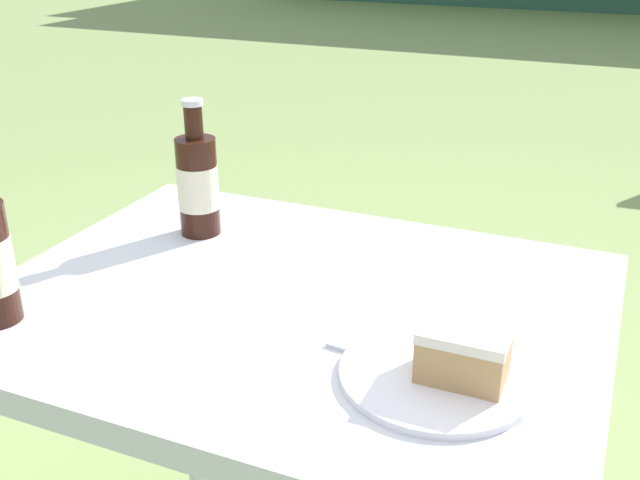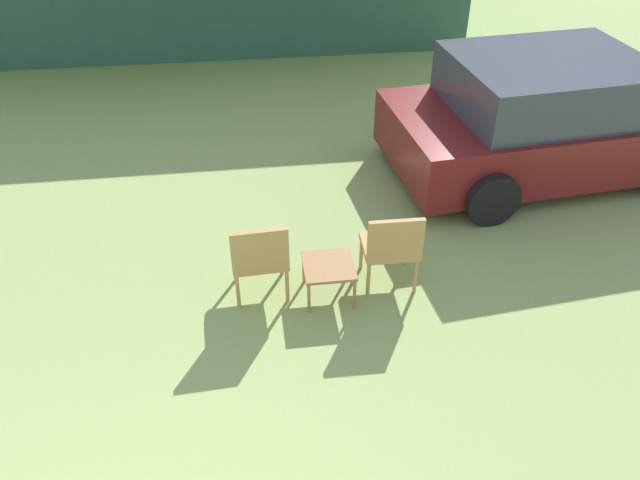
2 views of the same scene
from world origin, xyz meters
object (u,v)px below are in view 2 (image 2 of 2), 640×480
object	(u,v)px
wicker_chair_cushioned	(259,255)
garden_side_table	(329,268)
parked_car	(550,118)
wicker_chair_plain	(392,245)

from	to	relation	value
wicker_chair_cushioned	garden_side_table	size ratio (longest dim) A/B	1.77
parked_car	garden_side_table	bearing A→B (deg)	-151.03
parked_car	wicker_chair_cushioned	size ratio (longest dim) A/B	4.85
parked_car	wicker_chair_cushioned	distance (m)	4.10
wicker_chair_cushioned	wicker_chair_plain	bearing A→B (deg)	176.04
parked_car	wicker_chair_plain	world-z (taller)	parked_car
parked_car	wicker_chair_cushioned	bearing A→B (deg)	-157.06
wicker_chair_cushioned	garden_side_table	distance (m)	0.65
parked_car	wicker_chair_plain	xyz separation A→B (m)	(-2.38, -1.98, -0.20)
parked_car	wicker_chair_plain	bearing A→B (deg)	-145.83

